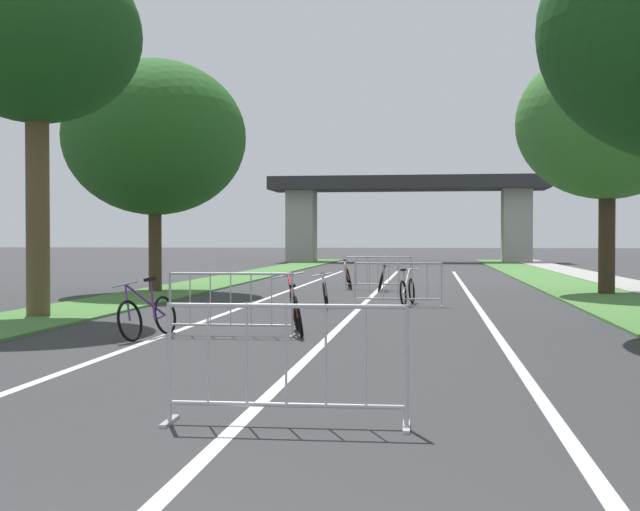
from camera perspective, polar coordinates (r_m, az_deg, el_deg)
The scene contains 20 objects.
grass_verge_left at distance 31.23m, azimuth -6.98°, elevation -1.78°, with size 2.42×68.02×0.05m, color #477A38.
grass_verge_right at distance 30.58m, azimuth 16.09°, elevation -1.88°, with size 2.42×68.02×0.05m, color #477A38.
sidewalk_path_right at distance 30.96m, azimuth 20.00°, elevation -1.83°, with size 1.85×68.02×0.08m, color #9E9B93.
lane_stripe_center at distance 22.16m, azimuth 3.28°, elevation -3.01°, with size 0.14×39.35×0.01m, color silver.
lane_stripe_right_lane at distance 22.13m, azimuth 10.37°, elevation -3.04°, with size 0.14×39.35×0.01m, color silver.
lane_stripe_left_lane at distance 22.53m, azimuth -3.68°, elevation -2.95°, with size 0.14×39.35×0.01m, color silver.
overpass_bridge at distance 58.67m, azimuth 5.95°, elevation 3.79°, with size 19.02×4.38×5.90m.
tree_left_cypress_far at distance 18.43m, azimuth -18.69°, elevation 13.91°, with size 4.22×4.22×7.54m.
tree_left_oak_mid at distance 25.74m, azimuth -11.16°, elevation 7.85°, with size 5.44×5.44×6.94m.
tree_right_pine_far at distance 25.56m, azimuth 18.94°, elevation 8.51°, with size 5.17×5.17×7.13m.
crowd_barrier_nearest at distance 7.25m, azimuth -2.32°, elevation -7.50°, with size 2.12×0.49×1.05m.
crowd_barrier_second at distance 13.96m, azimuth -6.08°, elevation -3.35°, with size 2.13×0.51×1.05m.
crowd_barrier_third at distance 20.03m, azimuth 5.32°, elevation -1.99°, with size 2.12×0.46×1.05m.
crowd_barrier_fourth at distance 26.52m, azimuth 3.96°, elevation -1.23°, with size 2.13×0.51×1.05m.
bicycle_white_0 at distance 19.59m, azimuth 0.36°, elevation -2.55°, with size 0.47×1.58×0.84m.
bicycle_orange_1 at distance 27.06m, azimuth 1.91°, elevation -1.47°, with size 0.62×1.67×0.96m.
bicycle_silver_2 at distance 20.43m, azimuth 5.95°, elevation -2.39°, with size 0.44×1.70×0.90m.
bicycle_purple_3 at distance 13.85m, azimuth -11.61°, elevation -4.00°, with size 0.72×1.72×0.97m.
bicycle_black_4 at distance 25.98m, azimuth 4.20°, elevation -1.67°, with size 0.53×1.68×0.86m.
bicycle_red_5 at distance 14.16m, azimuth -1.64°, elevation -3.84°, with size 0.75×1.69×1.03m.
Camera 1 is at (1.64, -2.37, 1.60)m, focal length 47.14 mm.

